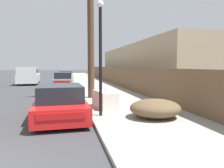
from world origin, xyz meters
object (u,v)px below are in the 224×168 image
object	(u,v)px
car_parked_mid	(64,80)
street_lamp	(100,49)
brush_pile	(155,108)
pickup_truck	(29,76)
discarded_fridge	(105,99)
utility_pole	(91,23)
car_parked_far	(66,77)
parked_sports_car_red	(60,103)

from	to	relation	value
car_parked_mid	street_lamp	bearing A→B (deg)	-78.99
street_lamp	brush_pile	world-z (taller)	street_lamp
pickup_truck	street_lamp	xyz separation A→B (m)	(5.24, -17.29, 1.70)
car_parked_mid	pickup_truck	world-z (taller)	pickup_truck
discarded_fridge	street_lamp	bearing A→B (deg)	-113.88
discarded_fridge	utility_pole	world-z (taller)	utility_pole
car_parked_mid	pickup_truck	xyz separation A→B (m)	(-3.83, 4.60, 0.27)
car_parked_far	street_lamp	bearing A→B (deg)	-83.73
street_lamp	brush_pile	xyz separation A→B (m)	(1.91, -0.73, -2.17)
discarded_fridge	pickup_truck	bearing A→B (deg)	101.47
discarded_fridge	utility_pole	size ratio (longest dim) A/B	0.20
pickup_truck	street_lamp	distance (m)	18.15
car_parked_far	brush_pile	size ratio (longest dim) A/B	2.34
utility_pole	street_lamp	world-z (taller)	utility_pole
brush_pile	parked_sports_car_red	bearing A→B (deg)	160.45
pickup_truck	street_lamp	size ratio (longest dim) A/B	1.38
car_parked_far	utility_pole	bearing A→B (deg)	-81.81
car_parked_far	utility_pole	size ratio (longest dim) A/B	0.51
pickup_truck	brush_pile	size ratio (longest dim) A/B	3.15
pickup_truck	brush_pile	xyz separation A→B (m)	(7.15, -18.02, -0.47)
car_parked_far	discarded_fridge	bearing A→B (deg)	-82.09
car_parked_far	pickup_truck	bearing A→B (deg)	-144.92
parked_sports_car_red	street_lamp	world-z (taller)	street_lamp
car_parked_far	brush_pile	distance (m)	20.79
parked_sports_car_red	car_parked_mid	bearing A→B (deg)	87.47
street_lamp	parked_sports_car_red	bearing A→B (deg)	162.13
car_parked_mid	utility_pole	world-z (taller)	utility_pole
parked_sports_car_red	pickup_truck	world-z (taller)	pickup_truck
parked_sports_car_red	brush_pile	bearing A→B (deg)	-21.63
brush_pile	street_lamp	bearing A→B (deg)	159.16
parked_sports_car_red	brush_pile	distance (m)	3.62
discarded_fridge	brush_pile	xyz separation A→B (m)	(1.48, -2.27, -0.04)
discarded_fridge	car_parked_far	bearing A→B (deg)	86.88
car_parked_far	street_lamp	distance (m)	19.97
car_parked_far	brush_pile	xyz separation A→B (m)	(3.15, -20.55, -0.17)
street_lamp	brush_pile	size ratio (longest dim) A/B	2.28
parked_sports_car_red	pickup_truck	distance (m)	17.22
discarded_fridge	pickup_truck	size ratio (longest dim) A/B	0.30
parked_sports_car_red	street_lamp	distance (m)	2.58
utility_pole	brush_pile	bearing A→B (deg)	-72.91
car_parked_far	street_lamp	xyz separation A→B (m)	(1.24, -19.83, 1.99)
car_parked_far	pickup_truck	xyz separation A→B (m)	(-4.00, -2.54, 0.29)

